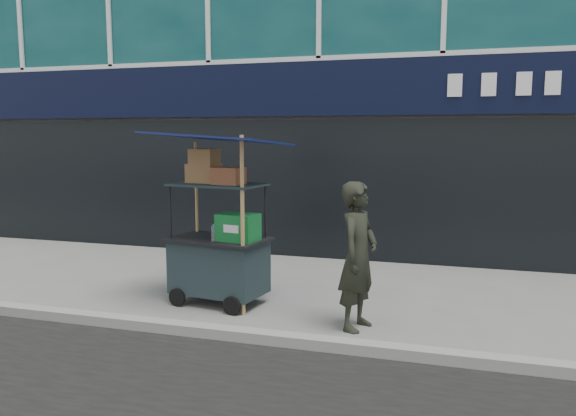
% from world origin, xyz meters
% --- Properties ---
extents(ground, '(80.00, 80.00, 0.00)m').
position_xyz_m(ground, '(0.00, 0.00, 0.00)').
color(ground, slate).
rests_on(ground, ground).
extents(curb, '(80.00, 0.18, 0.12)m').
position_xyz_m(curb, '(0.00, -0.20, 0.06)').
color(curb, gray).
rests_on(curb, ground).
extents(vendor_cart, '(1.77, 1.38, 2.18)m').
position_xyz_m(vendor_cart, '(-0.56, 0.94, 0.77)').
color(vendor_cart, black).
rests_on(vendor_cart, ground).
extents(vendor_man, '(0.54, 0.68, 1.64)m').
position_xyz_m(vendor_man, '(1.27, 0.52, 0.82)').
color(vendor_man, black).
rests_on(vendor_man, ground).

